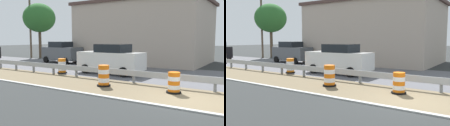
{
  "view_description": "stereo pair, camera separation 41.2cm",
  "coord_description": "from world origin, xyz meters",
  "views": [
    {
      "loc": [
        -9.24,
        -2.22,
        2.43
      ],
      "look_at": [
        1.19,
        4.47,
        1.16
      ],
      "focal_mm": 37.66,
      "sensor_mm": 36.0,
      "label": 1
    },
    {
      "loc": [
        -9.01,
        -2.56,
        2.43
      ],
      "look_at": [
        1.19,
        4.47,
        1.16
      ],
      "focal_mm": 37.66,
      "sensor_mm": 36.0,
      "label": 2
    }
  ],
  "objects": [
    {
      "name": "car_lead_near_lane",
      "position": [
        4.49,
        6.67,
        1.04
      ],
      "size": [
        2.04,
        4.73,
        2.07
      ],
      "rotation": [
        0.0,
        0.0,
        1.56
      ],
      "color": "silver",
      "rests_on": "ground"
    },
    {
      "name": "car_trailing_near_lane",
      "position": [
        8.12,
        14.99,
        1.07
      ],
      "size": [
        2.12,
        4.19,
        2.15
      ],
      "rotation": [
        0.0,
        0.0,
        -1.59
      ],
      "color": "#4C5156",
      "rests_on": "ground"
    },
    {
      "name": "ground_plane",
      "position": [
        0.0,
        0.0,
        0.0
      ],
      "size": [
        160.0,
        160.0,
        0.0
      ],
      "primitive_type": "plane",
      "color": "#2B2D2D"
    },
    {
      "name": "utility_pole_mid",
      "position": [
        10.32,
        22.55,
        4.86
      ],
      "size": [
        0.24,
        1.8,
        9.41
      ],
      "color": "brown",
      "rests_on": "ground"
    },
    {
      "name": "tree_roadside",
      "position": [
        11.28,
        21.96,
        5.07
      ],
      "size": [
        4.04,
        4.04,
        6.91
      ],
      "color": "#4C3D2D",
      "rests_on": "ground"
    },
    {
      "name": "curb_near_edge",
      "position": [
        -1.3,
        0.0,
        0.0
      ],
      "size": [
        0.2,
        120.0,
        0.11
      ],
      "primitive_type": "cube",
      "color": "#ADADA8",
      "rests_on": "ground"
    },
    {
      "name": "traffic_barrel_close",
      "position": [
        0.58,
        4.58,
        0.49
      ],
      "size": [
        0.71,
        0.71,
        1.09
      ],
      "color": "orange",
      "rests_on": "ground"
    },
    {
      "name": "utility_pole_near",
      "position": [
        10.84,
        7.11,
        3.66
      ],
      "size": [
        0.24,
        1.8,
        7.01
      ],
      "color": "brown",
      "rests_on": "ground"
    },
    {
      "name": "traffic_barrel_mid",
      "position": [
        2.74,
        9.67,
        0.47
      ],
      "size": [
        0.67,
        0.67,
        1.05
      ],
      "color": "orange",
      "rests_on": "ground"
    },
    {
      "name": "traffic_barrel_nearest",
      "position": [
        1.0,
        1.04,
        0.43
      ],
      "size": [
        0.66,
        0.66,
        0.95
      ],
      "color": "orange",
      "rests_on": "ground"
    },
    {
      "name": "roadside_shop_near",
      "position": [
        13.6,
        8.32,
        3.08
      ],
      "size": [
        9.2,
        12.93,
        6.13
      ],
      "color": "#AD9E8E",
      "rests_on": "ground"
    },
    {
      "name": "far_lane_asphalt",
      "position": [
        6.21,
        0.0,
        0.0
      ],
      "size": [
        7.63,
        120.0,
        0.0
      ],
      "primitive_type": "cube",
      "color": "#56565B",
      "rests_on": "ground"
    },
    {
      "name": "guardrail_median",
      "position": [
        2.16,
        0.55,
        0.52
      ],
      "size": [
        0.18,
        41.9,
        0.71
      ],
      "color": "#999EA3",
      "rests_on": "ground"
    },
    {
      "name": "median_dirt_strip",
      "position": [
        0.6,
        0.0,
        0.0
      ],
      "size": [
        3.59,
        120.0,
        0.01
      ],
      "primitive_type": "cube",
      "color": "#706047",
      "rests_on": "ground"
    }
  ]
}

